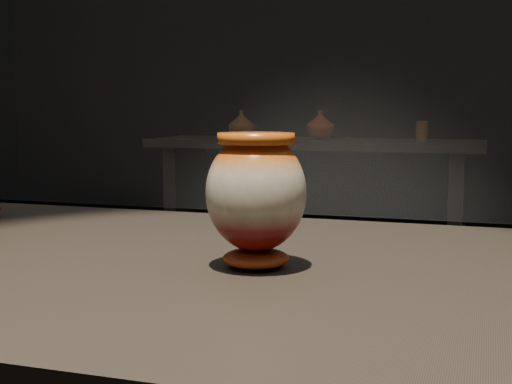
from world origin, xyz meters
TOP-DOWN VIEW (x-y plane):
  - main_vase at (0.07, -0.01)m, footprint 0.13×0.13m
  - back_shelf at (-0.66, 3.35)m, footprint 2.00×0.60m
  - back_vase_left at (-1.14, 3.41)m, footprint 0.23×0.23m
  - back_vase_mid at (-0.63, 3.38)m, footprint 0.24×0.24m
  - back_vase_right at (-0.02, 3.30)m, footprint 0.07×0.07m

SIDE VIEW (x-z plane):
  - back_shelf at x=-0.66m, z-range 0.19..1.09m
  - back_vase_right at x=-0.02m, z-range 0.90..1.02m
  - back_vase_left at x=-1.14m, z-range 0.90..1.07m
  - back_vase_mid at x=-0.63m, z-range 0.90..1.08m
  - main_vase at x=0.07m, z-range 0.91..1.08m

